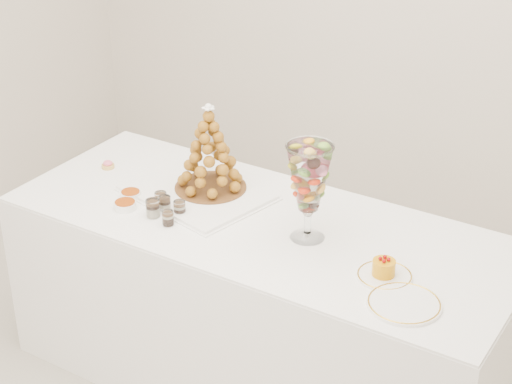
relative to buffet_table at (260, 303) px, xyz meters
The scene contains 15 objects.
buffet_table is the anchor object (origin of this frame).
lace_tray 0.55m from the buffet_table, behind, with size 0.57×0.43×0.02m, color white.
macaron_vase 0.70m from the buffet_table, ahead, with size 0.18×0.18×0.39m.
cake_plate 0.73m from the buffet_table, 11.08° to the right, with size 0.20×0.20×0.01m, color white.
spare_plate 0.87m from the buffet_table, 18.66° to the right, with size 0.26×0.26×0.01m, color white.
pink_tart 0.95m from the buffet_table, behind, with size 0.06×0.06×0.04m.
verrine_a 0.62m from the buffet_table, 164.53° to the right, with size 0.05×0.05×0.07m, color white.
verrine_b 0.60m from the buffet_table, 160.80° to the right, with size 0.05×0.05×0.07m, color white.
verrine_c 0.55m from the buffet_table, 156.34° to the right, with size 0.05×0.05×0.07m, color white.
verrine_d 0.62m from the buffet_table, 153.56° to the right, with size 0.06×0.06×0.08m, color white.
verrine_e 0.57m from the buffet_table, 143.90° to the right, with size 0.05×0.05×0.06m, color white.
ramekin_back 0.72m from the buffet_table, 168.72° to the right, with size 0.09×0.09×0.03m, color white.
ramekin_front 0.71m from the buffet_table, 159.26° to the right, with size 0.09×0.09×0.03m, color white.
croquembouche 0.70m from the buffet_table, 161.17° to the left, with size 0.31×0.31×0.39m.
mousse_cake 0.75m from the buffet_table, 11.33° to the right, with size 0.08×0.08×0.07m.
Camera 1 is at (1.61, -2.37, 2.52)m, focal length 60.00 mm.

